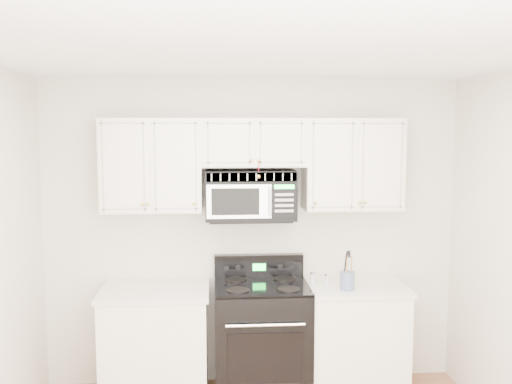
{
  "coord_description": "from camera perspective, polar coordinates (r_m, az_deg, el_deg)",
  "views": [
    {
      "loc": [
        -0.32,
        -3.05,
        2.18
      ],
      "look_at": [
        0.0,
        1.3,
        1.7
      ],
      "focal_mm": 40.0,
      "sensor_mm": 36.0,
      "label": 1
    }
  ],
  "objects": [
    {
      "name": "base_cabinet_left",
      "position": [
        4.84,
        -9.96,
        -15.08
      ],
      "size": [
        0.86,
        0.65,
        0.92
      ],
      "color": "silver",
      "rests_on": "ground"
    },
    {
      "name": "shaker_pepper",
      "position": [
        4.73,
        7.1,
        -8.66
      ],
      "size": [
        0.04,
        0.04,
        0.09
      ],
      "color": "#B3B4C7",
      "rests_on": "base_cabinet_right"
    },
    {
      "name": "range",
      "position": [
        4.8,
        0.55,
        -14.41
      ],
      "size": [
        0.76,
        0.69,
        1.12
      ],
      "color": "black",
      "rests_on": "ground"
    },
    {
      "name": "upper_cabinets",
      "position": [
        4.65,
        -0.26,
        3.23
      ],
      "size": [
        2.44,
        0.37,
        0.75
      ],
      "color": "silver",
      "rests_on": "ground"
    },
    {
      "name": "utensil_crock",
      "position": [
        4.61,
        9.12,
        -8.7
      ],
      "size": [
        0.12,
        0.12,
        0.31
      ],
      "color": "slate",
      "rests_on": "base_cabinet_right"
    },
    {
      "name": "microwave",
      "position": [
        4.65,
        -0.57,
        -0.26
      ],
      "size": [
        0.73,
        0.41,
        0.4
      ],
      "color": "black",
      "rests_on": "ground"
    },
    {
      "name": "base_cabinet_right",
      "position": [
        4.94,
        9.48,
        -14.6
      ],
      "size": [
        0.86,
        0.65,
        0.92
      ],
      "color": "silver",
      "rests_on": "ground"
    },
    {
      "name": "room",
      "position": [
        3.19,
        1.75,
        -9.77
      ],
      "size": [
        3.51,
        3.51,
        2.61
      ],
      "color": "#976449",
      "rests_on": "ground"
    },
    {
      "name": "shaker_salt",
      "position": [
        4.74,
        5.7,
        -8.54
      ],
      "size": [
        0.04,
        0.04,
        0.1
      ],
      "color": "#B3B4C7",
      "rests_on": "base_cabinet_right"
    }
  ]
}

